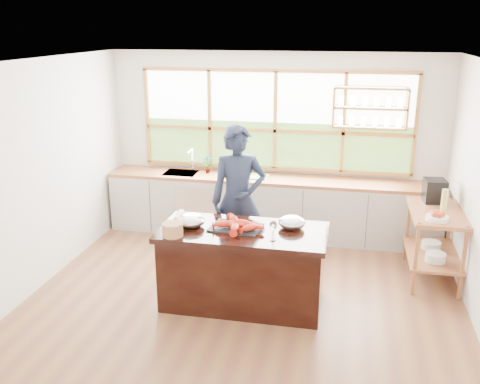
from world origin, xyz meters
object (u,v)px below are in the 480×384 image
(island, at_px, (243,267))
(espresso_machine, at_px, (435,191))
(cook, at_px, (238,200))
(wicker_basket, at_px, (172,230))

(island, height_order, espresso_machine, espresso_machine)
(cook, distance_m, espresso_machine, 2.49)
(island, relative_size, espresso_machine, 6.27)
(espresso_machine, bearing_deg, cook, -171.76)
(island, xyz_separation_m, cook, (-0.23, 0.86, 0.50))
(espresso_machine, distance_m, wicker_basket, 3.40)
(cook, bearing_deg, wicker_basket, -128.37)
(espresso_machine, bearing_deg, island, -151.92)
(cook, xyz_separation_m, espresso_machine, (2.42, 0.59, 0.09))
(espresso_machine, bearing_deg, wicker_basket, -153.98)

